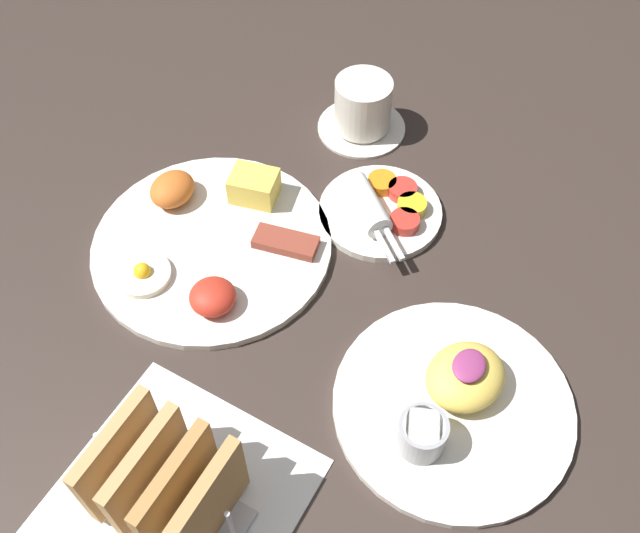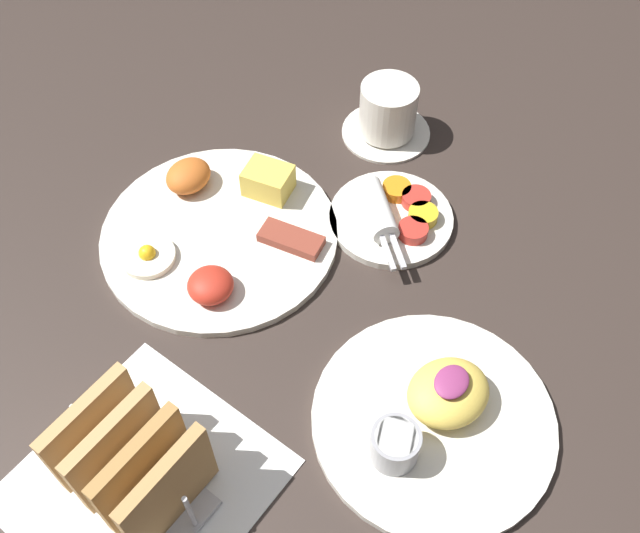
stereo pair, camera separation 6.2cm
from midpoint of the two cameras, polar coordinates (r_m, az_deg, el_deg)
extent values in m
plane|color=#332823|center=(0.79, -3.97, -4.74)|extent=(3.00, 3.00, 0.00)
cube|color=white|center=(0.72, -14.19, -17.95)|extent=(0.22, 0.22, 0.00)
cylinder|color=silver|center=(0.86, -10.67, 1.59)|extent=(0.29, 0.29, 0.01)
cube|color=#E5C64C|center=(0.89, -7.30, 6.30)|extent=(0.06, 0.06, 0.04)
ellipsoid|color=#C66023|center=(0.90, -13.68, 5.94)|extent=(0.06, 0.05, 0.03)
cylinder|color=#F4EACC|center=(0.84, -16.01, -0.72)|extent=(0.06, 0.06, 0.01)
sphere|color=yellow|center=(0.84, -16.10, -0.48)|extent=(0.02, 0.02, 0.02)
ellipsoid|color=red|center=(0.79, -10.80, -2.51)|extent=(0.05, 0.05, 0.03)
cube|color=brown|center=(0.84, -4.88, 1.85)|extent=(0.05, 0.08, 0.01)
cylinder|color=silver|center=(0.88, 2.83, 4.29)|extent=(0.15, 0.15, 0.01)
cylinder|color=red|center=(0.86, 4.73, 3.47)|extent=(0.04, 0.04, 0.01)
cylinder|color=gold|center=(0.88, 5.35, 4.75)|extent=(0.04, 0.04, 0.01)
cylinder|color=red|center=(0.89, 4.64, 6.01)|extent=(0.04, 0.04, 0.01)
cylinder|color=orange|center=(0.90, 3.01, 6.61)|extent=(0.04, 0.04, 0.01)
cylinder|color=white|center=(0.86, 1.71, 4.88)|extent=(0.08, 0.08, 0.03)
cube|color=silver|center=(0.82, 3.79, 1.73)|extent=(0.04, 0.04, 0.00)
cube|color=silver|center=(0.82, 3.01, 1.50)|extent=(0.04, 0.04, 0.00)
cylinder|color=silver|center=(0.74, 8.21, -11.07)|extent=(0.25, 0.25, 0.01)
ellipsoid|color=#EAC651|center=(0.73, 9.17, -8.84)|extent=(0.11, 0.10, 0.04)
ellipsoid|color=#8C3366|center=(0.71, 9.40, -7.96)|extent=(0.04, 0.03, 0.01)
cylinder|color=#99999E|center=(0.70, 5.60, -13.34)|extent=(0.05, 0.05, 0.04)
cylinder|color=white|center=(0.69, 5.70, -12.80)|extent=(0.04, 0.04, 0.01)
cube|color=#B7B7BC|center=(0.72, -14.27, -17.83)|extent=(0.06, 0.15, 0.01)
cube|color=tan|center=(0.66, -11.79, -18.56)|extent=(0.10, 0.01, 0.10)
cube|color=#A87A42|center=(0.67, -14.06, -17.10)|extent=(0.10, 0.01, 0.10)
cube|color=tan|center=(0.68, -16.23, -15.68)|extent=(0.10, 0.01, 0.10)
cube|color=tan|center=(0.69, -18.28, -14.28)|extent=(0.10, 0.01, 0.10)
cylinder|color=#B7B7BC|center=(0.66, -9.97, -19.94)|extent=(0.01, 0.01, 0.07)
cylinder|color=#B7B7BC|center=(0.71, -19.32, -13.82)|extent=(0.01, 0.01, 0.07)
cylinder|color=silver|center=(0.99, 1.53, 11.05)|extent=(0.12, 0.12, 0.01)
cylinder|color=silver|center=(0.97, 1.58, 12.77)|extent=(0.08, 0.08, 0.07)
cylinder|color=#381E0F|center=(0.95, 1.62, 14.15)|extent=(0.06, 0.06, 0.01)
camera|label=1|loc=(0.03, -92.23, -2.97)|focal=40.00mm
camera|label=2|loc=(0.03, 87.77, 2.97)|focal=40.00mm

